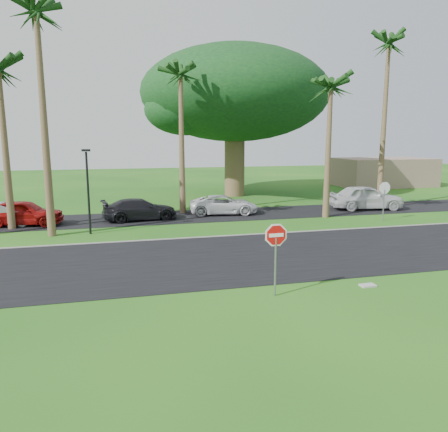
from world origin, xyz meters
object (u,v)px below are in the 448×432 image
car_silver (5,215)px  car_pickup (366,198)px  stop_sign_near (276,245)px  car_dark (140,210)px  stop_sign_far (384,193)px  car_red (24,213)px  car_minivan (224,205)px

car_silver → car_pickup: bearing=-82.3°
stop_sign_near → car_dark: stop_sign_near is taller
stop_sign_far → car_red: (-21.98, 3.87, -1.00)m
stop_sign_near → car_minivan: (2.17, 15.73, -1.12)m
stop_sign_near → car_minivan: stop_sign_near is taller
stop_sign_far → car_dark: stop_sign_far is taller
car_silver → car_dark: bearing=-83.1°
stop_sign_far → car_dark: size_ratio=0.55×
car_dark → car_pickup: bearing=-96.3°
stop_sign_far → car_dark: (-15.09, 3.94, -1.09)m
stop_sign_near → car_silver: stop_sign_near is taller
stop_sign_near → stop_sign_far: 15.91m
car_pickup → car_red: bearing=100.5°
car_pickup → car_silver: bearing=100.1°
stop_sign_near → car_pickup: size_ratio=0.50×
car_silver → car_red: car_red is taller
stop_sign_near → car_silver: 19.00m
car_red → car_pickup: size_ratio=0.86×
car_silver → car_pickup: 24.43m
car_pickup → car_minivan: bearing=96.7°
stop_sign_far → car_minivan: bearing=-26.9°
car_minivan → car_pickup: car_pickup is taller
stop_sign_near → car_red: stop_sign_near is taller
car_silver → car_dark: (7.99, -0.08, 0.01)m
car_minivan → car_pickup: (10.67, -0.58, 0.24)m
car_dark → car_pickup: car_pickup is taller
stop_sign_far → car_silver: size_ratio=0.64×
stop_sign_near → car_red: bearing=125.2°
car_silver → car_minivan: bearing=-79.6°
stop_sign_near → car_silver: bearing=127.6°
stop_sign_far → car_red: bearing=-10.0°
car_dark → car_pickup: size_ratio=0.90×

